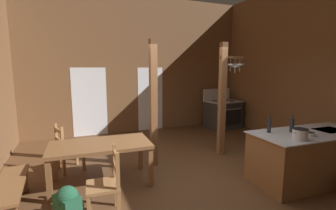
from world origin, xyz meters
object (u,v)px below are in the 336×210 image
kitchen_island (309,156)px  ladderback_chair_near_window (107,184)px  backpack (67,208)px  bottle_short_on_counter (292,125)px  dining_table (101,148)px  ladderback_chair_by_post (67,149)px  mixing_bowl_on_counter (310,134)px  stove_range (223,114)px  bench_along_left_wall (11,192)px  bottle_tall_on_counter (269,125)px  stockpot_on_counter (300,134)px

kitchen_island → ladderback_chair_near_window: ladderback_chair_near_window is taller
backpack → bottle_short_on_counter: bearing=0.1°
dining_table → bottle_short_on_counter: (3.17, -1.15, 0.38)m
ladderback_chair_by_post → mixing_bowl_on_counter: 4.46m
stove_range → bench_along_left_wall: (-5.67, -3.06, -0.18)m
bottle_tall_on_counter → mixing_bowl_on_counter: bearing=-41.1°
dining_table → bench_along_left_wall: 1.40m
kitchen_island → dining_table: (-3.50, 1.28, 0.20)m
ladderback_chair_by_post → stockpot_on_counter: (3.47, -2.35, 0.54)m
kitchen_island → bench_along_left_wall: size_ratio=1.62×
kitchen_island → backpack: 4.05m
bottle_tall_on_counter → bottle_short_on_counter: 0.41m
stove_range → ladderback_chair_by_post: 5.26m
stove_range → bottle_short_on_counter: stove_range is taller
dining_table → stockpot_on_counter: size_ratio=5.63×
ladderback_chair_near_window → stockpot_on_counter: 3.06m
bottle_tall_on_counter → bottle_short_on_counter: bearing=-18.7°
bench_along_left_wall → bottle_tall_on_counter: size_ratio=4.19×
dining_table → bottle_short_on_counter: 3.39m
backpack → bottle_tall_on_counter: bottle_tall_on_counter is taller
dining_table → bottle_tall_on_counter: (2.78, -1.02, 0.38)m
kitchen_island → dining_table: kitchen_island is taller
kitchen_island → ladderback_chair_by_post: (-4.05, 2.10, -0.00)m
bench_along_left_wall → mixing_bowl_on_counter: (4.55, -1.03, 0.63)m
dining_table → bottle_short_on_counter: bottle_short_on_counter is taller
ladderback_chair_near_window → ladderback_chair_by_post: same height
ladderback_chair_by_post → bottle_short_on_counter: size_ratio=2.98×
kitchen_island → stove_range: (0.88, 3.93, 0.03)m
bench_along_left_wall → ladderback_chair_by_post: bearing=59.1°
ladderback_chair_near_window → bench_along_left_wall: size_ratio=0.70×
ladderback_chair_by_post → backpack: size_ratio=1.59×
bench_along_left_wall → bottle_short_on_counter: size_ratio=4.23×
backpack → stockpot_on_counter: size_ratio=1.93×
stove_range → bottle_short_on_counter: 4.03m
backpack → ladderback_chair_by_post: bearing=90.2°
kitchen_island → ladderback_chair_by_post: size_ratio=2.30×
bottle_tall_on_counter → ladderback_chair_by_post: bearing=151.0°
backpack → mixing_bowl_on_counter: mixing_bowl_on_counter is taller
ladderback_chair_near_window → bottle_tall_on_counter: bearing=-1.0°
bottle_short_on_counter → ladderback_chair_by_post: bearing=152.0°
ladderback_chair_by_post → kitchen_island: bearing=-27.4°
ladderback_chair_by_post → ladderback_chair_near_window: bearing=-74.1°
ladderback_chair_near_window → dining_table: bearing=87.7°
bottle_short_on_counter → kitchen_island: bearing=-20.8°
mixing_bowl_on_counter → bottle_tall_on_counter: bottle_tall_on_counter is taller
dining_table → backpack: bearing=-115.3°
ladderback_chair_by_post → bottle_short_on_counter: 4.25m
ladderback_chair_near_window → ladderback_chair_by_post: size_ratio=1.00×
ladderback_chair_near_window → ladderback_chair_by_post: 1.87m
stove_range → bottle_tall_on_counter: 4.04m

